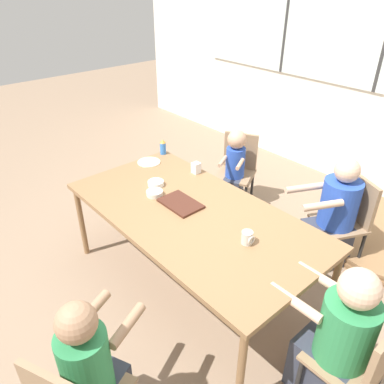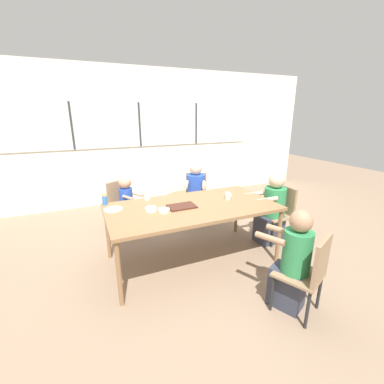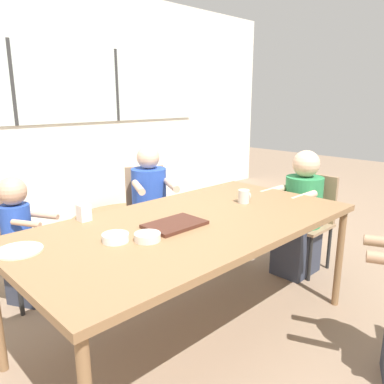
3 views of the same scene
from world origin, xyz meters
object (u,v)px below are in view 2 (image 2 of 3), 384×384
at_px(chair_for_man_blue_shirt, 281,209).
at_px(chair_for_man_teal_shirt, 309,270).
at_px(person_man_teal_shirt, 292,264).
at_px(coffee_mug, 228,196).
at_px(chair_for_toddler, 121,202).
at_px(milk_carton_small, 147,196).
at_px(bowl_cereal, 164,211).
at_px(folded_table_stack, 195,202).
at_px(bowl_white_shallow, 151,209).
at_px(chair_for_woman_green_shirt, 196,192).
at_px(sippy_cup, 105,199).
at_px(person_toddler, 128,206).
at_px(person_man_blue_shirt, 272,211).
at_px(person_woman_green_shirt, 196,196).

xyz_separation_m(chair_for_man_blue_shirt, chair_for_man_teal_shirt, (-0.86, -1.34, 0.00)).
bearing_deg(person_man_teal_shirt, coffee_mug, 65.40).
bearing_deg(chair_for_toddler, milk_carton_small, 76.90).
xyz_separation_m(bowl_cereal, folded_table_stack, (1.30, 1.99, -0.73)).
relative_size(chair_for_man_blue_shirt, bowl_white_shallow, 6.07).
relative_size(person_man_teal_shirt, bowl_white_shallow, 7.62).
xyz_separation_m(chair_for_woman_green_shirt, chair_for_man_teal_shirt, (-0.05, -2.65, 0.00)).
bearing_deg(person_man_teal_shirt, sippy_cup, 108.27).
bearing_deg(person_toddler, bowl_cereal, 72.24).
bearing_deg(bowl_white_shallow, chair_for_woman_green_shirt, 47.37).
bearing_deg(coffee_mug, bowl_cereal, -173.83).
bearing_deg(chair_for_man_teal_shirt, bowl_white_shallow, 105.02).
xyz_separation_m(chair_for_toddler, sippy_cup, (-0.31, -0.82, 0.36)).
xyz_separation_m(chair_for_man_teal_shirt, sippy_cup, (-1.61, 1.82, 0.36)).
relative_size(person_man_blue_shirt, milk_carton_small, 10.60).
height_order(person_man_teal_shirt, folded_table_stack, person_man_teal_shirt).
bearing_deg(sippy_cup, person_man_blue_shirt, -11.78).
relative_size(sippy_cup, folded_table_stack, 0.11).
distance_m(coffee_mug, bowl_white_shallow, 1.07).
relative_size(person_man_teal_shirt, sippy_cup, 6.82).
xyz_separation_m(person_toddler, bowl_cereal, (0.23, -1.23, 0.33)).
bearing_deg(folded_table_stack, person_woman_green_shirt, -113.28).
height_order(chair_for_man_teal_shirt, milk_carton_small, milk_carton_small).
bearing_deg(chair_for_man_blue_shirt, person_toddler, 60.97).
relative_size(milk_carton_small, bowl_cereal, 0.73).
height_order(person_woman_green_shirt, person_toddler, person_woman_green_shirt).
height_order(person_man_teal_shirt, person_toddler, person_man_teal_shirt).
xyz_separation_m(person_toddler, bowl_white_shallow, (0.10, -1.13, 0.33)).
xyz_separation_m(person_woman_green_shirt, bowl_cereal, (-0.98, -1.24, 0.32)).
relative_size(chair_for_man_blue_shirt, folded_table_stack, 0.58).
distance_m(chair_for_man_teal_shirt, person_woman_green_shirt, 2.50).
bearing_deg(bowl_white_shallow, person_toddler, 95.01).
height_order(chair_for_man_teal_shirt, person_man_blue_shirt, person_man_blue_shirt).
distance_m(chair_for_toddler, folded_table_stack, 1.77).
bearing_deg(chair_for_man_blue_shirt, chair_for_woman_green_shirt, 31.72).
bearing_deg(milk_carton_small, person_woman_green_shirt, 33.93).
xyz_separation_m(person_woman_green_shirt, folded_table_stack, (0.33, 0.76, -0.42)).
relative_size(chair_for_woman_green_shirt, person_woman_green_shirt, 0.79).
xyz_separation_m(sippy_cup, bowl_cereal, (0.61, -0.55, -0.06)).
xyz_separation_m(chair_for_toddler, folded_table_stack, (1.60, 0.63, -0.44)).
distance_m(person_toddler, folded_table_stack, 1.76).
height_order(chair_for_woman_green_shirt, bowl_cereal, chair_for_woman_green_shirt).
relative_size(coffee_mug, bowl_white_shallow, 0.68).
xyz_separation_m(person_toddler, folded_table_stack, (1.53, 0.76, -0.41)).
relative_size(coffee_mug, sippy_cup, 0.61).
relative_size(person_man_teal_shirt, folded_table_stack, 0.73).
relative_size(chair_for_toddler, bowl_cereal, 6.08).
relative_size(coffee_mug, bowl_cereal, 0.69).
relative_size(sippy_cup, bowl_cereal, 1.12).
distance_m(person_toddler, coffee_mug, 1.66).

